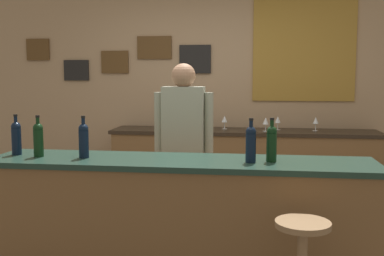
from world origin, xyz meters
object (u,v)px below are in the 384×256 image
Objects in this scene: wine_glass_b at (266,121)px; bartender at (184,142)px; wine_glass_c at (278,120)px; wine_glass_a at (225,120)px; wine_bottle_d at (251,143)px; wine_bottle_b at (38,138)px; wine_bottle_a at (16,137)px; coffee_mug at (191,124)px; wine_bottle_c at (84,139)px; wine_glass_d at (316,121)px; wine_bottle_e at (272,142)px.

bartender is at bearing -121.41° from wine_glass_b.
wine_glass_c is at bearing 50.96° from wine_glass_b.
wine_bottle_d is at bearing -81.43° from wine_glass_a.
wine_bottle_b is at bearing -130.39° from wine_glass_b.
wine_bottle_a is 2.33m from coffee_mug.
wine_bottle_b reaches higher than wine_glass_c.
wine_bottle_c is 2.84m from wine_glass_d.
wine_bottle_b and wine_bottle_d have the same top height.
wine_bottle_a is 1.00× the size of wine_bottle_b.
bartender is at bearing -134.03° from wine_glass_d.
wine_glass_b is 1.00× the size of wine_glass_d.
bartender is 12.96× the size of coffee_mug.
wine_glass_a is 1.00× the size of wine_glass_d.
wine_bottle_d is 2.24m from wine_glass_d.
wine_bottle_e is at bearing 18.76° from wine_bottle_d.
wine_bottle_d is at bearing -161.24° from wine_bottle_e.
wine_bottle_e is at bearing -0.81° from wine_bottle_a.
wine_bottle_b reaches higher than wine_glass_b.
wine_glass_d is (2.45, 2.06, -0.05)m from wine_bottle_a.
wine_glass_a is (-0.47, 2.12, -0.05)m from wine_bottle_e.
wine_bottle_b is at bearing 179.44° from wine_bottle_d.
wine_bottle_c is at bearing -112.10° from wine_glass_a.
bartender reaches higher than wine_glass_b.
wine_bottle_c is 1.00× the size of wine_bottle_d.
wine_bottle_e is (0.73, -0.75, 0.12)m from bartender.
wine_glass_d is at bearing 40.05° from wine_bottle_a.
wine_bottle_d is at bearing -0.56° from wine_bottle_b.
wine_bottle_d is (1.20, -0.02, 0.00)m from wine_bottle_c.
bartender reaches higher than wine_glass_a.
wine_bottle_c is 1.00× the size of wine_bottle_e.
wine_bottle_e reaches higher than wine_glass_c.
wine_bottle_a and wine_bottle_c have the same top height.
wine_bottle_e is at bearing -67.89° from coffee_mug.
wine_bottle_d is 1.97× the size of wine_glass_c.
wine_bottle_b reaches higher than wine_glass_d.
wine_bottle_a is 2.70m from wine_glass_b.
wine_bottle_a and wine_bottle_d have the same top height.
wine_bottle_c is (0.35, 0.00, 0.00)m from wine_bottle_b.
wine_glass_a is at bearing 67.90° from wine_bottle_c.
bartender is 1.24m from wine_bottle_b.
wine_bottle_a is 2.92m from wine_glass_c.
wine_glass_b and wine_glass_c have the same top height.
wine_glass_d is at bearing 75.14° from wine_bottle_e.
coffee_mug is at bearing 95.28° from bartender.
coffee_mug is (-1.41, 0.03, -0.06)m from wine_glass_d.
wine_bottle_c is at bearing -124.09° from wine_glass_b.
wine_bottle_c is at bearing -124.51° from wine_glass_c.
wine_glass_b is (1.69, 1.98, -0.05)m from wine_bottle_b.
bartender is at bearing 39.42° from wine_bottle_b.
bartender is at bearing 32.03° from wine_bottle_a.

